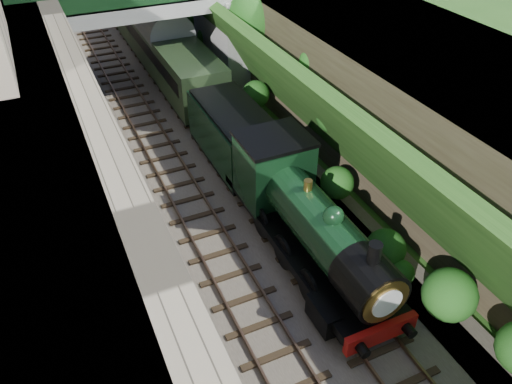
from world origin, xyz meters
TOP-DOWN VIEW (x-y plane):
  - trackbed at (0.00, 20.00)m, footprint 10.00×90.00m
  - retaining_wall at (-5.50, 20.00)m, footprint 1.00×90.00m
  - street_plateau_right at (9.50, 20.00)m, footprint 8.00×90.00m
  - embankment_slope at (5.00, 19.17)m, footprint 4.08×90.00m
  - track_left at (-2.00, 20.00)m, footprint 2.50×90.00m
  - track_right at (1.20, 20.00)m, footprint 2.50×90.00m
  - road_bridge at (0.94, 24.00)m, footprint 16.00×6.40m
  - tree at (5.91, 20.66)m, footprint 3.60×3.80m
  - locomotive at (1.20, 5.83)m, footprint 3.10×10.23m
  - tender at (1.20, 13.20)m, footprint 2.70×6.00m
  - coach_front at (1.20, 25.80)m, footprint 2.90×18.00m

SIDE VIEW (x-z plane):
  - trackbed at x=0.00m, z-range 0.00..0.20m
  - track_left at x=-2.00m, z-range 0.15..0.35m
  - track_right at x=1.20m, z-range 0.15..0.35m
  - tender at x=1.20m, z-range 0.09..3.14m
  - locomotive at x=1.20m, z-range -0.02..3.81m
  - coach_front at x=1.20m, z-range 0.20..3.90m
  - embankment_slope at x=5.00m, z-range -0.43..5.93m
  - street_plateau_right at x=9.50m, z-range 0.00..6.25m
  - retaining_wall at x=-5.50m, z-range 0.00..7.00m
  - road_bridge at x=0.94m, z-range 0.45..7.70m
  - tree at x=5.91m, z-range 1.35..7.95m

